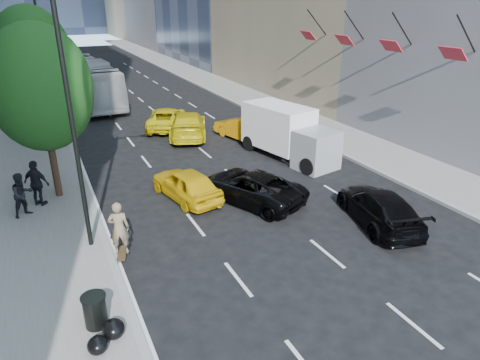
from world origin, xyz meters
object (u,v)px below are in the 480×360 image
black_sedan_mercedes (379,207)px  city_bus (88,82)px  trash_can (95,311)px  black_sedan_lincoln (251,187)px  box_truck (288,133)px  skateboarder (119,232)px

black_sedan_mercedes → city_bus: size_ratio=0.36×
trash_can → black_sedan_lincoln: bearing=36.1°
black_sedan_lincoln → box_truck: bearing=-160.7°
skateboarder → trash_can: bearing=84.6°
skateboarder → box_truck: box_truck is taller
skateboarder → box_truck: size_ratio=0.31×
skateboarder → black_sedan_lincoln: size_ratio=0.39×
skateboarder → box_truck: bearing=-133.0°
black_sedan_mercedes → trash_can: (-11.13, -1.41, -0.09)m
black_sedan_lincoln → black_sedan_mercedes: 5.45m
black_sedan_lincoln → trash_can: bearing=11.5°
skateboarder → trash_can: 3.65m
trash_can → skateboarder: bearing=68.5°
black_sedan_mercedes → box_truck: box_truck is taller
city_bus → box_truck: 20.85m
black_sedan_mercedes → city_bus: bearing=-60.1°
black_sedan_lincoln → trash_can: (-7.43, -5.41, -0.09)m
black_sedan_lincoln → black_sedan_mercedes: bearing=108.2°
black_sedan_lincoln → black_sedan_mercedes: size_ratio=1.04×
skateboarder → box_truck: (10.54, 6.31, 0.48)m
black_sedan_mercedes → trash_can: size_ratio=5.26×
box_truck → trash_can: size_ratio=6.90×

